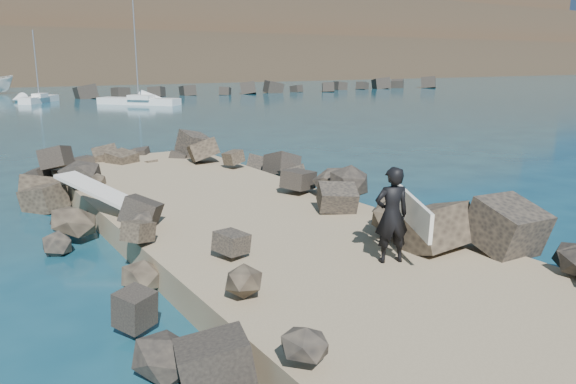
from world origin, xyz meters
The scene contains 10 objects.
ground centered at (0.00, 0.00, 0.00)m, with size 800.00×800.00×0.00m, color #0F384C.
jetty centered at (0.00, -2.00, 0.30)m, with size 6.00×26.00×0.60m, color #8C7759.
riprap_left centered at (-2.90, -1.50, 0.50)m, with size 2.60×22.00×1.00m, color #262321.
riprap_right centered at (2.90, -1.50, 0.50)m, with size 2.60×22.00×1.00m, color black.
breakwater_secondary centered at (35.00, 55.00, 0.60)m, with size 52.00×4.00×1.20m, color black.
surfboard_resting centered at (-3.00, 2.83, 1.04)m, with size 0.63×2.53×0.08m, color silver.
surfer_with_board centered at (0.70, -3.51, 1.50)m, with size 1.33×2.03×1.78m.
sailboat_f centered at (33.39, 94.18, 0.35)m, with size 2.31×6.00×7.20m.
sailboat_b centered at (3.39, 52.18, 0.35)m, with size 4.60×5.66×7.38m.
sailboat_c centered at (11.20, 44.08, 0.35)m, with size 6.83×7.55×9.95m.
Camera 1 is at (-6.19, -10.78, 4.21)m, focal length 35.00 mm.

